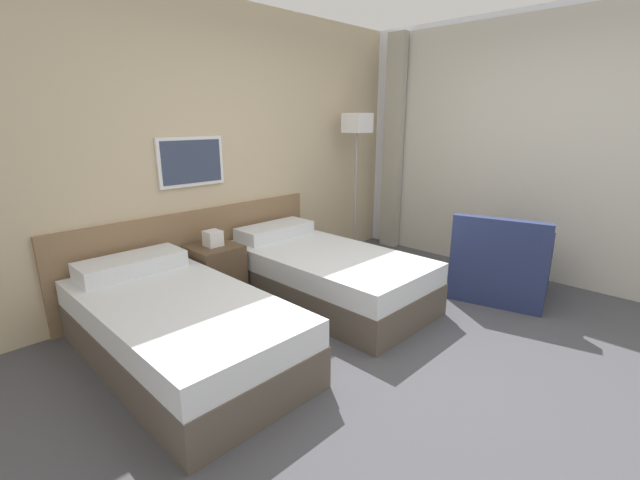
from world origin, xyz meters
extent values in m
plane|color=#47474C|center=(0.00, 0.00, 0.00)|extent=(16.00, 16.00, 0.00)
cube|color=#C6B28E|center=(0.00, 2.21, 1.35)|extent=(10.00, 0.06, 2.70)
cube|color=#846647|center=(-0.51, 2.16, 0.41)|extent=(2.62, 0.04, 0.82)
cube|color=white|center=(-0.51, 2.16, 1.27)|extent=(0.64, 0.03, 0.44)
cube|color=#333D56|center=(-0.51, 2.14, 1.27)|extent=(0.58, 0.01, 0.38)
cube|color=white|center=(2.28, -0.16, 1.35)|extent=(0.06, 4.68, 2.70)
cube|color=beige|center=(2.23, -0.16, 1.32)|extent=(0.03, 4.30, 2.64)
cube|color=#A8A393|center=(2.15, 1.83, 1.32)|extent=(0.10, 0.24, 2.64)
cube|color=brown|center=(-1.24, 1.17, 0.14)|extent=(0.99, 1.92, 0.28)
cube|color=silver|center=(-1.24, 1.17, 0.38)|extent=(0.98, 1.91, 0.19)
cube|color=silver|center=(-1.24, 1.90, 0.54)|extent=(0.79, 0.34, 0.13)
cube|color=brown|center=(0.23, 1.17, 0.14)|extent=(0.99, 1.92, 0.28)
cube|color=silver|center=(0.23, 1.17, 0.38)|extent=(0.98, 1.91, 0.19)
cube|color=silver|center=(0.23, 1.90, 0.54)|extent=(0.79, 0.34, 0.13)
cube|color=brown|center=(-0.51, 1.88, 0.27)|extent=(0.42, 0.43, 0.54)
cube|color=white|center=(-0.51, 1.88, 0.61)|extent=(0.14, 0.14, 0.14)
cylinder|color=#9E9993|center=(1.46, 1.86, 0.01)|extent=(0.24, 0.24, 0.02)
cylinder|color=#9E9993|center=(1.46, 1.86, 0.75)|extent=(0.02, 0.02, 1.47)
cube|color=white|center=(1.46, 1.86, 1.60)|extent=(0.26, 0.26, 0.22)
cube|color=navy|center=(1.52, 0.07, 0.20)|extent=(0.96, 0.98, 0.41)
cube|color=navy|center=(1.19, -0.01, 0.61)|extent=(0.29, 0.81, 0.41)
cube|color=navy|center=(1.61, -0.28, 0.50)|extent=(0.68, 0.25, 0.18)
cube|color=navy|center=(1.44, 0.42, 0.50)|extent=(0.68, 0.25, 0.18)
camera|label=1|loc=(-2.47, -1.40, 1.65)|focal=24.00mm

